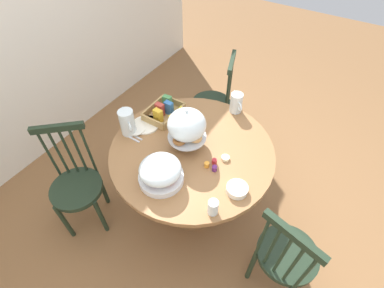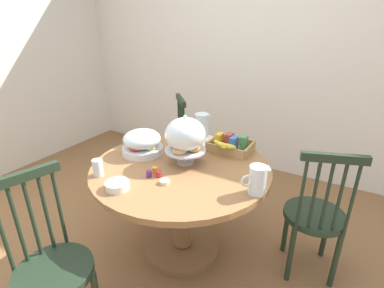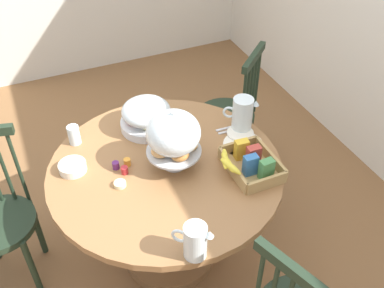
% 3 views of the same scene
% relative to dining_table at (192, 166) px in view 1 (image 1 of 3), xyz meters
% --- Properties ---
extents(ground_plane, '(10.00, 10.00, 0.00)m').
position_rel_dining_table_xyz_m(ground_plane, '(-0.01, -0.13, -0.53)').
color(ground_plane, brown).
extents(wall_back, '(4.80, 0.06, 2.60)m').
position_rel_dining_table_xyz_m(wall_back, '(-0.01, 1.70, 0.77)').
color(wall_back, silver).
rests_on(wall_back, ground_plane).
extents(dining_table, '(1.22, 1.22, 0.74)m').
position_rel_dining_table_xyz_m(dining_table, '(0.00, 0.00, 0.00)').
color(dining_table, olive).
rests_on(dining_table, ground_plane).
extents(windsor_chair_near_window, '(0.42, 0.42, 0.97)m').
position_rel_dining_table_xyz_m(windsor_chair_near_window, '(-0.25, -0.87, -0.08)').
color(windsor_chair_near_window, '#1E2D1E').
rests_on(windsor_chair_near_window, ground_plane).
extents(windsor_chair_by_cabinet, '(0.43, 0.43, 0.97)m').
position_rel_dining_table_xyz_m(windsor_chair_by_cabinet, '(0.86, 0.28, -0.08)').
color(windsor_chair_by_cabinet, '#1E2D1E').
rests_on(windsor_chair_by_cabinet, ground_plane).
extents(windsor_chair_facing_door, '(0.47, 0.47, 0.97)m').
position_rel_dining_table_xyz_m(windsor_chair_facing_door, '(-0.59, 0.69, -0.08)').
color(windsor_chair_facing_door, '#1E2D1E').
rests_on(windsor_chair_facing_door, ground_plane).
extents(pastry_stand_with_dome, '(0.28, 0.28, 0.34)m').
position_rel_dining_table_xyz_m(pastry_stand_with_dome, '(0.01, 0.05, 0.41)').
color(pastry_stand_with_dome, silver).
rests_on(pastry_stand_with_dome, dining_table).
extents(fruit_platter_covered, '(0.30, 0.30, 0.18)m').
position_rel_dining_table_xyz_m(fruit_platter_covered, '(-0.35, 0.02, 0.30)').
color(fruit_platter_covered, silver).
rests_on(fruit_platter_covered, dining_table).
extents(orange_juice_pitcher, '(0.14, 0.15, 0.17)m').
position_rel_dining_table_xyz_m(orange_juice_pitcher, '(0.56, -0.08, 0.29)').
color(orange_juice_pitcher, silver).
rests_on(orange_juice_pitcher, dining_table).
extents(milk_pitcher, '(0.12, 0.18, 0.21)m').
position_rel_dining_table_xyz_m(milk_pitcher, '(-0.11, 0.50, 0.30)').
color(milk_pitcher, silver).
rests_on(milk_pitcher, dining_table).
extents(cereal_basket, '(0.32, 0.30, 0.12)m').
position_rel_dining_table_xyz_m(cereal_basket, '(0.20, 0.38, 0.26)').
color(cereal_basket, tan).
rests_on(cereal_basket, dining_table).
extents(china_plate_large, '(0.22, 0.22, 0.01)m').
position_rel_dining_table_xyz_m(china_plate_large, '(0.02, 0.45, 0.22)').
color(china_plate_large, white).
rests_on(china_plate_large, dining_table).
extents(china_plate_small, '(0.15, 0.15, 0.01)m').
position_rel_dining_table_xyz_m(china_plate_small, '(-0.07, 0.47, 0.23)').
color(china_plate_small, white).
rests_on(china_plate_small, china_plate_large).
extents(cereal_bowl, '(0.14, 0.14, 0.04)m').
position_rel_dining_table_xyz_m(cereal_bowl, '(-0.16, -0.44, 0.23)').
color(cereal_bowl, white).
rests_on(cereal_bowl, dining_table).
extents(drinking_glass, '(0.06, 0.06, 0.11)m').
position_rel_dining_table_xyz_m(drinking_glass, '(-0.37, -0.38, 0.26)').
color(drinking_glass, silver).
rests_on(drinking_glass, dining_table).
extents(butter_dish, '(0.06, 0.06, 0.02)m').
position_rel_dining_table_xyz_m(butter_dish, '(0.04, -0.25, 0.22)').
color(butter_dish, beige).
rests_on(butter_dish, dining_table).
extents(jam_jar_strawberry, '(0.04, 0.04, 0.04)m').
position_rel_dining_table_xyz_m(jam_jar_strawberry, '(-0.04, -0.21, 0.23)').
color(jam_jar_strawberry, '#B7282D').
rests_on(jam_jar_strawberry, dining_table).
extents(jam_jar_apricot, '(0.04, 0.04, 0.04)m').
position_rel_dining_table_xyz_m(jam_jar_apricot, '(-0.09, -0.18, 0.23)').
color(jam_jar_apricot, orange).
rests_on(jam_jar_apricot, dining_table).
extents(jam_jar_grape, '(0.04, 0.04, 0.04)m').
position_rel_dining_table_xyz_m(jam_jar_grape, '(-0.09, -0.24, 0.23)').
color(jam_jar_grape, '#5B2366').
rests_on(jam_jar_grape, dining_table).
extents(table_knife, '(0.02, 0.17, 0.01)m').
position_rel_dining_table_xyz_m(table_knife, '(-0.12, 0.45, 0.21)').
color(table_knife, silver).
rests_on(table_knife, dining_table).
extents(dinner_fork, '(0.02, 0.17, 0.01)m').
position_rel_dining_table_xyz_m(dinner_fork, '(-0.15, 0.45, 0.21)').
color(dinner_fork, silver).
rests_on(dinner_fork, dining_table).
extents(soup_spoon, '(0.02, 0.17, 0.01)m').
position_rel_dining_table_xyz_m(soup_spoon, '(0.16, 0.44, 0.21)').
color(soup_spoon, silver).
rests_on(soup_spoon, dining_table).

